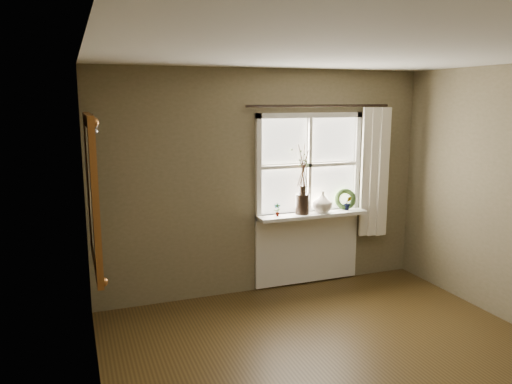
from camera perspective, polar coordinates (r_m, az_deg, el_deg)
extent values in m
plane|color=silver|center=(3.74, 14.47, 15.50)|extent=(4.50, 4.50, 0.00)
cube|color=#6C6247|center=(5.85, 0.91, 1.16)|extent=(4.00, 0.10, 2.60)
cube|color=#6C6247|center=(3.22, -18.61, -7.33)|extent=(0.10, 4.50, 2.60)
cube|color=white|center=(6.08, 6.02, -2.48)|extent=(1.36, 0.06, 0.06)
cube|color=white|center=(5.93, 6.24, 8.71)|extent=(1.36, 0.06, 0.06)
cube|color=white|center=(5.71, 0.28, 2.76)|extent=(0.06, 0.06, 1.24)
cube|color=white|center=(6.29, 11.43, 3.28)|extent=(0.06, 0.06, 1.24)
cube|color=white|center=(5.97, 6.12, 3.05)|extent=(1.24, 0.05, 0.04)
cube|color=white|center=(5.97, 6.12, 3.05)|extent=(0.04, 0.05, 1.12)
cube|color=white|center=(5.83, 3.20, 5.82)|extent=(0.59, 0.01, 0.53)
cube|color=white|center=(6.12, 8.81, 5.94)|extent=(0.59, 0.01, 0.53)
cube|color=white|center=(5.90, 3.14, 0.10)|extent=(0.59, 0.01, 0.53)
cube|color=white|center=(6.19, 8.66, 0.49)|extent=(0.59, 0.01, 0.53)
cube|color=white|center=(5.99, 6.44, -2.58)|extent=(1.36, 0.26, 0.04)
cube|color=white|center=(6.20, 5.90, -6.33)|extent=(1.36, 0.04, 0.88)
cylinder|color=black|center=(5.90, 5.31, -1.37)|extent=(0.21, 0.21, 0.24)
imported|color=beige|center=(6.02, 7.61, -1.13)|extent=(0.29, 0.29, 0.25)
torus|color=#2F4A20|center=(6.22, 10.15, -1.06)|extent=(0.29, 0.20, 0.27)
imported|color=#2F4A20|center=(5.78, 2.44, -2.03)|extent=(0.09, 0.08, 0.15)
imported|color=#2F4A20|center=(6.20, 10.45, -1.24)|extent=(0.11, 0.10, 0.17)
cube|color=#EDE5CD|center=(6.33, 13.29, 2.20)|extent=(0.36, 0.12, 1.59)
cylinder|color=black|center=(5.92, 7.36, 9.75)|extent=(1.84, 0.03, 0.03)
cube|color=white|center=(4.34, -18.33, -0.12)|extent=(0.02, 0.90, 1.11)
cube|color=#9A5F2D|center=(4.27, -18.66, 7.84)|extent=(0.05, 1.09, 0.09)
cube|color=#9A5F2D|center=(4.48, -17.75, -7.70)|extent=(0.05, 1.09, 0.09)
cube|color=#9A5F2D|center=(3.85, -17.85, -1.40)|extent=(0.05, 0.09, 1.11)
cube|color=#9A5F2D|center=(4.83, -18.47, 0.92)|extent=(0.05, 0.09, 1.11)
sphere|color=silver|center=(4.25, -17.93, 7.16)|extent=(0.04, 0.04, 0.04)
sphere|color=silver|center=(4.28, -17.92, 6.64)|extent=(0.04, 0.04, 0.04)
sphere|color=silver|center=(4.31, -17.98, 7.33)|extent=(0.04, 0.04, 0.04)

